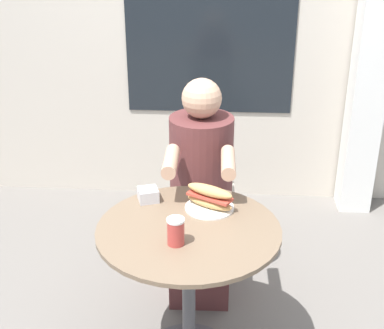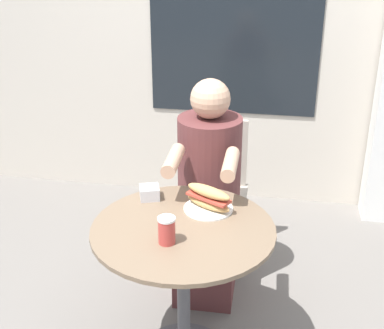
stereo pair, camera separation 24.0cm
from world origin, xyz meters
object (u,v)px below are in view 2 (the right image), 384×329
at_px(seated_diner, 208,204).
at_px(drink_cup, 167,230).
at_px(diner_chair, 216,178).
at_px(sandwich_on_plate, 208,200).
at_px(cafe_table, 183,264).

xyz_separation_m(seated_diner, drink_cup, (-0.07, -0.71, 0.26)).
xyz_separation_m(diner_chair, sandwich_on_plate, (0.06, -0.75, 0.26)).
distance_m(cafe_table, diner_chair, 0.93).
height_order(diner_chair, seated_diner, seated_diner).
bearing_deg(seated_diner, diner_chair, -90.73).
bearing_deg(drink_cup, diner_chair, 86.61).
bearing_deg(sandwich_on_plate, drink_cup, -112.38).
bearing_deg(diner_chair, drink_cup, 85.47).
distance_m(cafe_table, drink_cup, 0.28).
bearing_deg(diner_chair, cafe_table, 87.61).
bearing_deg(seated_diner, cafe_table, 86.63).
bearing_deg(diner_chair, seated_diner, 89.27).
height_order(cafe_table, seated_diner, seated_diner).
relative_size(diner_chair, seated_diner, 0.71).
distance_m(diner_chair, drink_cup, 1.09).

